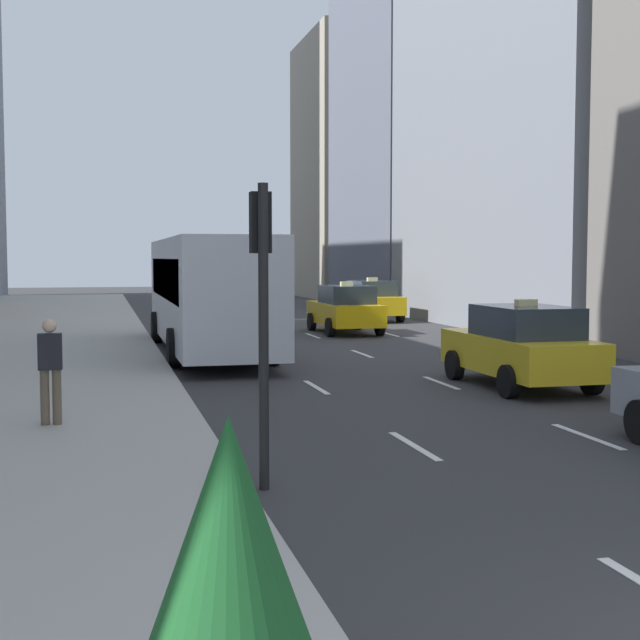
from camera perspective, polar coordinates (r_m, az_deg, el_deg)
The scene contains 10 objects.
sidewalk_left at distance 31.28m, azimuth -18.29°, elevation -1.06°, with size 8.00×66.00×0.15m, color #ADAAA3.
lane_markings at distance 28.15m, azimuth 0.96°, elevation -1.54°, with size 5.72×56.00×0.01m.
building_row_right at distance 38.49m, azimuth 12.26°, elevation 14.39°, with size 6.00×58.44×22.28m.
taxi_lead at distance 19.22m, azimuth 12.74°, elevation -1.62°, with size 2.02×4.40×1.87m.
taxi_second at distance 32.12m, azimuth 1.62°, elevation 0.72°, with size 2.02×4.40×1.87m.
taxi_third at distance 38.58m, azimuth 3.27°, elevation 1.27°, with size 2.02×4.40×1.87m.
city_bus at distance 25.55m, azimuth -7.21°, elevation 1.87°, with size 2.80×11.61×3.25m.
planter_with_shrub at distance 3.95m, azimuth -5.79°, elevation -19.70°, with size 1.00×1.00×1.95m.
pedestrian_mid_block at distance 14.37m, azimuth -16.88°, elevation -2.82°, with size 0.36×0.22×1.65m.
traffic_light_pole at distance 10.48m, azimuth -3.74°, elevation 2.22°, with size 0.24×0.42×3.60m.
Camera 1 is at (-4.61, -4.07, 2.74)m, focal length 50.00 mm.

